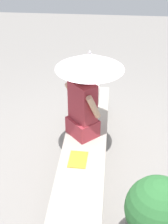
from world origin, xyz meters
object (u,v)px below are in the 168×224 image
Objects in this scene: parasol at (90,61)px; magazine at (78,159)px; handbag_black at (94,93)px; person_seated at (83,107)px; planter_far at (156,223)px.

parasol reaches higher than magazine.
handbag_black is at bearing -1.83° from magazine.
person_seated is 0.62m from magazine.
parasol reaches higher than person_seated.
handbag_black is 1.31m from magazine.
planter_far is at bearing -150.06° from person_seated.
handbag_black is at bearing 17.71° from planter_far.
handbag_black reaches higher than magazine.
planter_far is at bearing -135.27° from magazine.
person_seated reaches higher than magazine.
person_seated reaches higher than planter_far.
handbag_black is (0.81, -0.08, -0.25)m from person_seated.
parasol is 1.14m from handbag_black.
magazine is 0.30× the size of planter_far.
person_seated is at bearing 1.24° from magazine.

